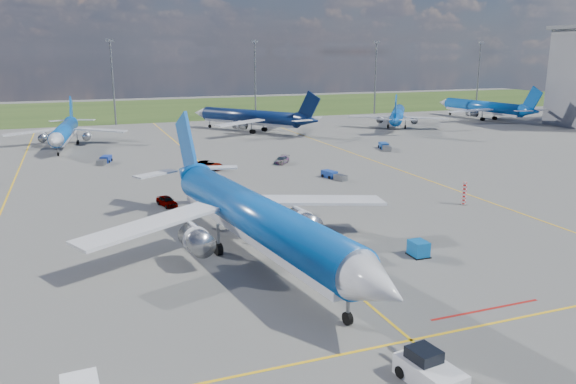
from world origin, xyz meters
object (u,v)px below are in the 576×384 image
object	(u,v)px
baggage_tug_c	(105,160)
bg_jet_nnw	(66,146)
baggage_tug_e	(385,147)
warning_post	(464,193)
bg_jet_n	(250,132)
service_car_c	(282,160)
bg_jet_ne	(397,127)
baggage_tug_w	(333,175)
service_car_a	(167,201)
uld_container	(419,249)
pushback_tug	(429,371)
service_car_b	(208,165)
main_airliner	(257,259)
bg_jet_ene	(482,119)

from	to	relation	value
baggage_tug_c	bg_jet_nnw	bearing A→B (deg)	126.43
baggage_tug_c	baggage_tug_e	size ratio (longest dim) A/B	0.93
warning_post	bg_jet_n	bearing A→B (deg)	94.42
service_car_c	baggage_tug_e	size ratio (longest dim) A/B	0.77
bg_jet_ne	bg_jet_nnw	bearing A→B (deg)	35.20
bg_jet_ne	baggage_tug_w	distance (m)	65.47
service_car_c	bg_jet_ne	bearing A→B (deg)	78.32
bg_jet_n	service_car_c	distance (m)	41.80
service_car_a	baggage_tug_w	world-z (taller)	service_car_a
uld_container	baggage_tug_w	distance (m)	34.88
pushback_tug	baggage_tug_e	world-z (taller)	pushback_tug
uld_container	bg_jet_ne	bearing A→B (deg)	60.78
uld_container	baggage_tug_w	world-z (taller)	uld_container
bg_jet_ne	baggage_tug_e	xyz separation A→B (m)	(-20.79, -29.24, 0.57)
bg_jet_n	service_car_b	bearing A→B (deg)	28.67
bg_jet_n	pushback_tug	xyz separation A→B (m)	(-22.07, -108.40, 0.82)
bg_jet_ne	main_airliner	xyz separation A→B (m)	(-64.12, -79.39, 0.00)
main_airliner	service_car_b	world-z (taller)	main_airliner
bg_jet_ene	service_car_a	world-z (taller)	bg_jet_ene
bg_jet_nnw	uld_container	world-z (taller)	bg_jet_nnw
pushback_tug	service_car_a	bearing A→B (deg)	91.90
bg_jet_ne	bg_jet_ene	world-z (taller)	bg_jet_ene
service_car_a	service_car_b	distance (m)	23.06
uld_container	service_car_c	xyz separation A→B (m)	(3.60, 48.47, -0.13)
bg_jet_n	bg_jet_ene	world-z (taller)	bg_jet_n
service_car_a	service_car_b	xyz separation A→B (m)	(10.07, 20.75, 0.10)
bg_jet_n	service_car_a	xyz separation A→B (m)	(-30.37, -62.60, 0.66)
service_car_a	baggage_tug_c	bearing A→B (deg)	83.59
warning_post	baggage_tug_e	world-z (taller)	warning_post
bg_jet_ene	service_car_a	xyz separation A→B (m)	(-101.87, -63.52, 0.66)
warning_post	main_airliner	size ratio (longest dim) A/B	0.07
warning_post	bg_jet_nnw	xyz separation A→B (m)	(-48.66, 67.85, -1.50)
service_car_b	service_car_c	size ratio (longest dim) A/B	1.25
service_car_b	baggage_tug_c	xyz separation A→B (m)	(-15.93, 12.14, -0.22)
pushback_tug	baggage_tug_e	distance (m)	83.88
pushback_tug	baggage_tug_w	xyz separation A→B (m)	(18.68, 52.86, -0.31)
bg_jet_ne	service_car_a	bearing A→B (deg)	73.13
service_car_a	service_car_b	bearing A→B (deg)	47.59
pushback_tug	uld_container	world-z (taller)	pushback_tug
warning_post	baggage_tug_w	distance (m)	22.13
bg_jet_n	baggage_tug_e	xyz separation A→B (m)	(18.01, -34.72, 0.57)
service_car_c	bg_jet_ene	bearing A→B (deg)	68.51
bg_jet_n	bg_jet_ene	xyz separation A→B (m)	(71.49, 0.92, 0.00)
pushback_tug	baggage_tug_e	xyz separation A→B (m)	(40.08, 73.68, -0.24)
bg_jet_n	main_airliner	distance (m)	88.56
main_airliner	service_car_c	world-z (taller)	main_airliner
warning_post	bg_jet_n	world-z (taller)	bg_jet_n
warning_post	baggage_tug_w	world-z (taller)	warning_post
bg_jet_ne	bg_jet_ene	bearing A→B (deg)	-135.35
main_airliner	baggage_tug_e	xyz separation A→B (m)	(43.33, 50.15, 0.57)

